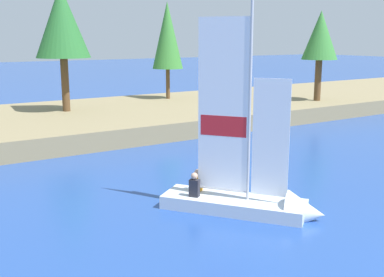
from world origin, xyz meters
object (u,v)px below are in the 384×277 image
at_px(shoreline_tree_left, 62,23).
at_px(sailboat, 258,198).
at_px(shoreline_tree_centre, 320,36).
at_px(shoreline_tree_midleft, 167,36).

height_order(shoreline_tree_left, sailboat, shoreline_tree_left).
bearing_deg(shoreline_tree_centre, shoreline_tree_left, 163.93).
bearing_deg(sailboat, shoreline_tree_centre, 91.52).
distance_m(shoreline_tree_centre, sailboat, 19.68).
distance_m(shoreline_tree_midleft, shoreline_tree_centre, 9.83).
xyz_separation_m(shoreline_tree_left, sailboat, (0.17, -16.21, -5.27)).
relative_size(shoreline_tree_left, shoreline_tree_midleft, 1.07).
distance_m(shoreline_tree_left, shoreline_tree_midleft, 7.79).
distance_m(shoreline_tree_midleft, sailboat, 19.96).
bearing_deg(sailboat, shoreline_tree_midleft, 121.02).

